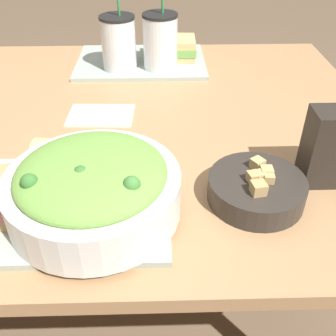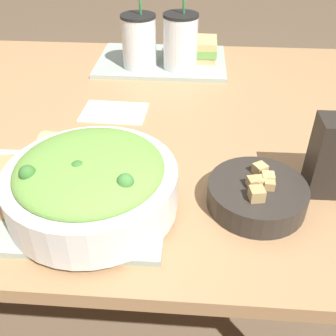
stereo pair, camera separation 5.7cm
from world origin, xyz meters
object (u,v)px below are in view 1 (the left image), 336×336
object	(u,v)px
drink_cup_red	(160,43)
napkin_folded	(101,115)
sandwich_far	(172,48)
chip_bag	(335,147)
soup_bowl	(256,188)
drink_cup_dark	(119,44)
salad_bowl	(93,186)
baguette_near	(63,155)

from	to	relation	value
drink_cup_red	napkin_folded	world-z (taller)	drink_cup_red
sandwich_far	napkin_folded	bearing A→B (deg)	-116.21
chip_bag	napkin_folded	world-z (taller)	chip_bag
soup_bowl	drink_cup_dark	size ratio (longest dim) A/B	0.77
soup_bowl	drink_cup_dark	bearing A→B (deg)	115.73
drink_cup_red	chip_bag	size ratio (longest dim) A/B	1.54
salad_bowl	drink_cup_red	distance (m)	0.65
salad_bowl	drink_cup_dark	size ratio (longest dim) A/B	1.29
salad_bowl	soup_bowl	xyz separation A→B (m)	(0.29, 0.03, -0.04)
soup_bowl	sandwich_far	bearing A→B (deg)	100.92
salad_bowl	sandwich_far	bearing A→B (deg)	77.68
chip_bag	soup_bowl	bearing A→B (deg)	-160.79
salad_bowl	drink_cup_red	xyz separation A→B (m)	(0.12, 0.64, 0.02)
soup_bowl	sandwich_far	xyz separation A→B (m)	(-0.13, 0.68, 0.02)
drink_cup_red	soup_bowl	bearing A→B (deg)	-74.45
soup_bowl	chip_bag	bearing A→B (deg)	19.59
salad_bowl	drink_cup_dark	xyz separation A→B (m)	(-0.00, 0.64, 0.02)
soup_bowl	napkin_folded	bearing A→B (deg)	134.54
baguette_near	drink_cup_dark	xyz separation A→B (m)	(0.07, 0.52, 0.04)
drink_cup_red	chip_bag	bearing A→B (deg)	-59.78
napkin_folded	drink_cup_dark	bearing A→B (deg)	83.76
baguette_near	napkin_folded	world-z (taller)	baguette_near
baguette_near	chip_bag	xyz separation A→B (m)	(0.52, -0.03, 0.03)
baguette_near	drink_cup_red	world-z (taller)	drink_cup_red
drink_cup_dark	baguette_near	bearing A→B (deg)	-98.17
drink_cup_red	baguette_near	bearing A→B (deg)	-110.93
napkin_folded	baguette_near	bearing A→B (deg)	-100.40
soup_bowl	napkin_folded	world-z (taller)	soup_bowl
sandwich_far	soup_bowl	bearing A→B (deg)	-77.26
salad_bowl	sandwich_far	distance (m)	0.74
chip_bag	sandwich_far	bearing A→B (deg)	113.92
salad_bowl	soup_bowl	bearing A→B (deg)	6.90
baguette_near	drink_cup_dark	bearing A→B (deg)	2.14
salad_bowl	drink_cup_dark	world-z (taller)	drink_cup_dark
baguette_near	napkin_folded	bearing A→B (deg)	-0.09
drink_cup_dark	drink_cup_red	bearing A→B (deg)	0.00
soup_bowl	sandwich_far	distance (m)	0.70
baguette_near	salad_bowl	bearing A→B (deg)	-137.89
baguette_near	sandwich_far	distance (m)	0.64
salad_bowl	baguette_near	bearing A→B (deg)	121.80
drink_cup_dark	napkin_folded	world-z (taller)	drink_cup_dark
drink_cup_red	napkin_folded	bearing A→B (deg)	-118.94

